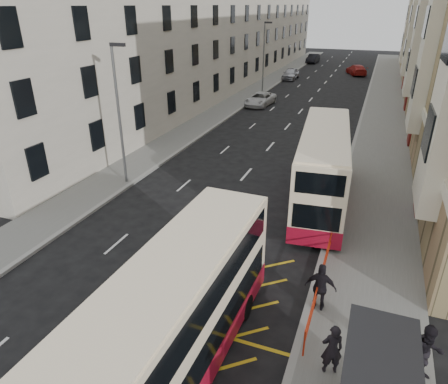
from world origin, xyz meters
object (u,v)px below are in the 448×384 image
at_px(double_decker_rear, 322,167).
at_px(pedestrian_mid, 427,353).
at_px(double_decker_front, 172,326).
at_px(car_red, 357,70).
at_px(pedestrian_far, 321,287).
at_px(street_lamp_near, 119,109).
at_px(car_silver, 291,74).
at_px(pedestrian_near, 332,349).
at_px(white_van, 260,99).
at_px(street_lamp_far, 264,53).
at_px(car_dark, 313,59).

distance_m(double_decker_rear, pedestrian_mid, 11.66).
xyz_separation_m(double_decker_front, car_red, (0.55, 59.93, -1.27)).
height_order(double_decker_front, pedestrian_mid, double_decker_front).
height_order(double_decker_front, car_red, double_decker_front).
height_order(pedestrian_mid, pedestrian_far, pedestrian_mid).
xyz_separation_m(double_decker_rear, pedestrian_far, (1.35, -8.79, -1.04)).
relative_size(pedestrian_mid, pedestrian_far, 1.01).
bearing_deg(street_lamp_near, car_silver, 88.38).
distance_m(pedestrian_near, car_silver, 51.89).
bearing_deg(white_van, double_decker_front, -72.10).
height_order(double_decker_rear, car_silver, double_decker_rear).
distance_m(pedestrian_mid, car_silver, 51.85).
distance_m(street_lamp_near, pedestrian_far, 15.02).
bearing_deg(street_lamp_far, street_lamp_near, -90.00).
bearing_deg(white_van, pedestrian_near, -64.78).
height_order(street_lamp_near, pedestrian_far, street_lamp_near).
bearing_deg(pedestrian_far, pedestrian_near, 104.69).
bearing_deg(white_van, street_lamp_near, -88.67).
distance_m(pedestrian_mid, car_dark, 70.63).
height_order(street_lamp_far, car_red, street_lamp_far).
distance_m(street_lamp_far, pedestrian_near, 42.14).
distance_m(street_lamp_far, double_decker_front, 42.65).
relative_size(white_van, car_red, 0.93).
relative_size(street_lamp_near, pedestrian_far, 4.33).
relative_size(street_lamp_far, car_dark, 1.66).
xyz_separation_m(double_decker_front, car_silver, (-8.12, 52.19, -1.23)).
bearing_deg(double_decker_rear, street_lamp_far, 105.88).
bearing_deg(car_red, pedestrian_mid, 76.13).
relative_size(double_decker_rear, car_red, 2.00).
relative_size(white_van, car_dark, 1.02).
bearing_deg(double_decker_rear, white_van, 108.33).
bearing_deg(car_dark, white_van, -85.92).
distance_m(pedestrian_mid, car_red, 57.77).
height_order(street_lamp_far, car_silver, street_lamp_far).
height_order(street_lamp_near, pedestrian_mid, street_lamp_near).
xyz_separation_m(pedestrian_mid, car_silver, (-14.77, 49.70, -0.29)).
bearing_deg(pedestrian_mid, double_decker_front, -177.88).
bearing_deg(street_lamp_near, double_decker_rear, 8.07).
relative_size(pedestrian_near, white_van, 0.35).
xyz_separation_m(street_lamp_far, car_silver, (1.15, 10.64, -3.84)).
bearing_deg(pedestrian_near, street_lamp_far, -92.28).
distance_m(street_lamp_far, car_silver, 11.37).
height_order(pedestrian_mid, car_silver, pedestrian_mid).
bearing_deg(pedestrian_far, double_decker_front, 51.03).
height_order(pedestrian_mid, white_van, pedestrian_mid).
height_order(street_lamp_near, double_decker_rear, street_lamp_near).
distance_m(pedestrian_far, car_dark, 68.17).
bearing_deg(car_red, pedestrian_far, 73.03).
relative_size(double_decker_rear, white_van, 2.16).
xyz_separation_m(street_lamp_far, car_red, (9.82, 18.38, -3.87)).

